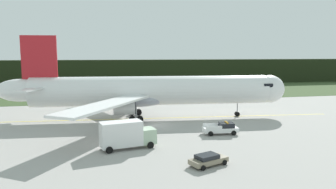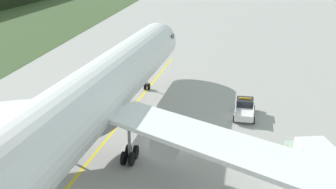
{
  "view_description": "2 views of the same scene",
  "coord_description": "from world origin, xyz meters",
  "px_view_note": "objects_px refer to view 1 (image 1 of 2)",
  "views": [
    {
      "loc": [
        -9.68,
        -52.99,
        12.47
      ],
      "look_at": [
        3.2,
        5.26,
        4.66
      ],
      "focal_mm": 33.72,
      "sensor_mm": 36.0,
      "label": 1
    },
    {
      "loc": [
        -34.63,
        -4.05,
        17.17
      ],
      "look_at": [
        7.22,
        0.48,
        2.8
      ],
      "focal_mm": 43.0,
      "sensor_mm": 36.0,
      "label": 2
    }
  ],
  "objects_px": {
    "ops_pickup_truck": "(222,128)",
    "staff_car": "(208,159)",
    "airliner": "(150,91)",
    "catering_truck": "(126,134)"
  },
  "relations": [
    {
      "from": "airliner",
      "to": "ops_pickup_truck",
      "type": "bearing_deg",
      "value": -57.62
    },
    {
      "from": "ops_pickup_truck",
      "to": "staff_car",
      "type": "height_order",
      "value": "ops_pickup_truck"
    },
    {
      "from": "ops_pickup_truck",
      "to": "catering_truck",
      "type": "xyz_separation_m",
      "value": [
        -15.15,
        -4.34,
        1.03
      ]
    },
    {
      "from": "ops_pickup_truck",
      "to": "catering_truck",
      "type": "height_order",
      "value": "catering_truck"
    },
    {
      "from": "airliner",
      "to": "catering_truck",
      "type": "distance_m",
      "value": 19.8
    },
    {
      "from": "catering_truck",
      "to": "airliner",
      "type": "bearing_deg",
      "value": 71.62
    },
    {
      "from": "ops_pickup_truck",
      "to": "catering_truck",
      "type": "relative_size",
      "value": 0.73
    },
    {
      "from": "catering_truck",
      "to": "staff_car",
      "type": "xyz_separation_m",
      "value": [
        8.4,
        -8.34,
        -1.23
      ]
    },
    {
      "from": "ops_pickup_truck",
      "to": "staff_car",
      "type": "distance_m",
      "value": 14.36
    },
    {
      "from": "airliner",
      "to": "staff_car",
      "type": "height_order",
      "value": "airliner"
    }
  ]
}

